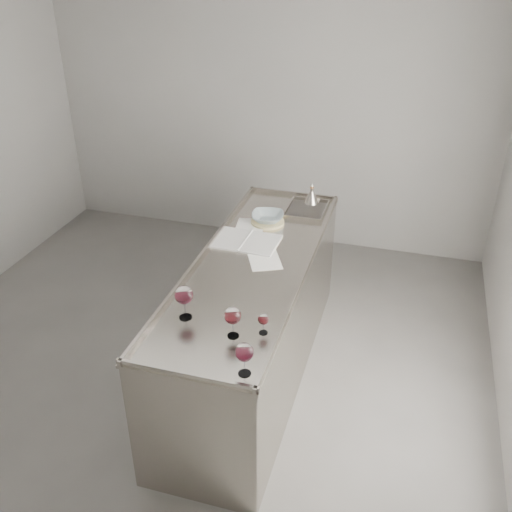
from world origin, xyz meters
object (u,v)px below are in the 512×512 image
(wine_glass_small, at_px, (263,320))
(ceramic_bowl, at_px, (268,217))
(wine_glass_middle, at_px, (233,316))
(wine_glass_right, at_px, (244,353))
(notebook, at_px, (245,241))
(wine_glass_left, at_px, (184,296))
(wine_funnel, at_px, (312,197))
(counter, at_px, (253,319))

(wine_glass_small, xyz_separation_m, ceramic_bowl, (-0.34, 1.34, -0.04))
(wine_glass_middle, height_order, wine_glass_right, same)
(wine_glass_middle, distance_m, wine_glass_small, 0.18)
(notebook, relative_size, ceramic_bowl, 1.98)
(wine_glass_left, height_order, wine_funnel, wine_glass_left)
(counter, height_order, notebook, counter)
(wine_glass_middle, height_order, wine_glass_small, wine_glass_middle)
(wine_funnel, bearing_deg, notebook, -111.82)
(wine_glass_left, bearing_deg, wine_glass_right, -37.73)
(counter, distance_m, notebook, 0.56)
(notebook, bearing_deg, wine_glass_small, -65.52)
(wine_glass_middle, bearing_deg, wine_funnel, 88.18)
(wine_glass_small, height_order, wine_funnel, wine_funnel)
(counter, height_order, wine_glass_left, wine_glass_left)
(wine_glass_left, xyz_separation_m, wine_glass_middle, (0.32, -0.09, -0.02))
(notebook, distance_m, ceramic_bowl, 0.35)
(wine_glass_right, relative_size, wine_funnel, 1.04)
(wine_glass_small, height_order, ceramic_bowl, wine_glass_small)
(wine_funnel, bearing_deg, counter, -99.55)
(wine_glass_left, distance_m, wine_glass_middle, 0.33)
(wine_glass_left, height_order, wine_glass_right, wine_glass_left)
(counter, xyz_separation_m, wine_glass_left, (-0.20, -0.71, 0.62))
(wine_glass_small, distance_m, wine_funnel, 1.81)
(notebook, xyz_separation_m, wine_funnel, (0.32, 0.81, 0.05))
(wine_glass_left, height_order, wine_glass_middle, wine_glass_left)
(wine_glass_middle, bearing_deg, counter, 98.63)
(wine_glass_small, xyz_separation_m, wine_funnel, (-0.09, 1.81, -0.03))
(counter, bearing_deg, wine_glass_right, -75.73)
(wine_glass_right, xyz_separation_m, ceramic_bowl, (-0.34, 1.69, -0.08))
(wine_glass_left, relative_size, ceramic_bowl, 0.86)
(counter, bearing_deg, ceramic_bowl, 96.23)
(ceramic_bowl, bearing_deg, wine_funnel, 61.94)
(wine_glass_middle, height_order, ceramic_bowl, wine_glass_middle)
(counter, distance_m, wine_glass_left, 0.97)
(wine_glass_small, bearing_deg, wine_glass_middle, -154.07)
(wine_glass_left, height_order, notebook, wine_glass_left)
(wine_glass_small, xyz_separation_m, notebook, (-0.42, 1.00, -0.08))
(notebook, bearing_deg, wine_glass_middle, -74.36)
(wine_glass_middle, relative_size, wine_glass_small, 1.48)
(counter, relative_size, wine_funnel, 13.48)
(counter, bearing_deg, wine_glass_middle, -81.37)
(notebook, relative_size, wine_funnel, 2.71)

